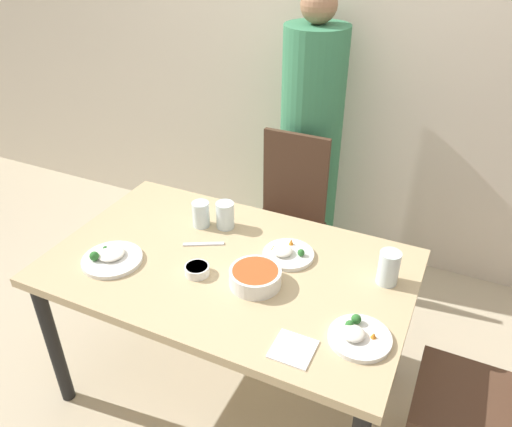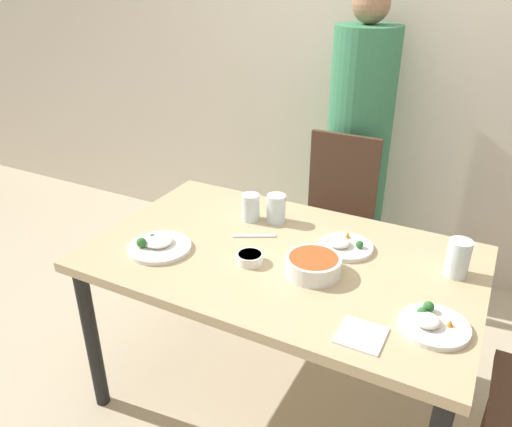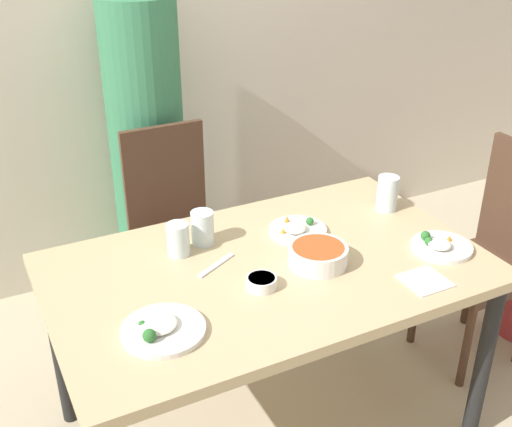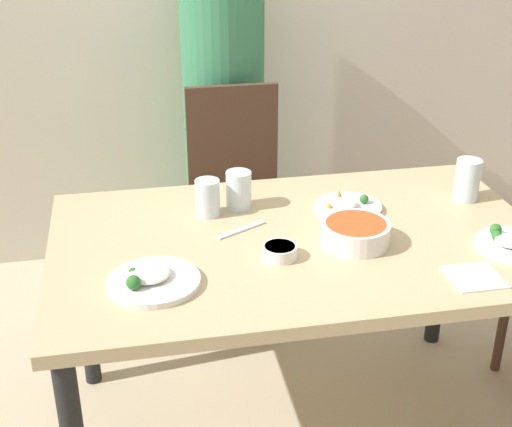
# 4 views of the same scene
# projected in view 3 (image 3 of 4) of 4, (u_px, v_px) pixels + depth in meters

# --- Properties ---
(ground_plane) EXTENTS (10.00, 10.00, 0.00)m
(ground_plane) POSITION_uv_depth(u_px,v_px,m) (267.00, 425.00, 2.56)
(ground_plane) COLOR beige
(wall_back) EXTENTS (10.00, 0.06, 2.70)m
(wall_back) POSITION_uv_depth(u_px,v_px,m) (131.00, 17.00, 3.06)
(wall_back) COLOR beige
(wall_back) RESTS_ON ground_plane
(dining_table) EXTENTS (1.49, 0.91, 0.75)m
(dining_table) POSITION_uv_depth(u_px,v_px,m) (268.00, 285.00, 2.24)
(dining_table) COLOR tan
(dining_table) RESTS_ON ground_plane
(chair_adult_spot) EXTENTS (0.40, 0.40, 0.98)m
(chair_adult_spot) POSITION_uv_depth(u_px,v_px,m) (176.00, 229.00, 2.93)
(chair_adult_spot) COLOR #4C3323
(chair_adult_spot) RESTS_ON ground_plane
(chair_child_spot) EXTENTS (0.40, 0.40, 0.98)m
(chair_child_spot) POSITION_uv_depth(u_px,v_px,m) (493.00, 251.00, 2.75)
(chair_child_spot) COLOR #4C3323
(chair_child_spot) RESTS_ON ground_plane
(person_adult) EXTENTS (0.36, 0.36, 1.69)m
(person_adult) POSITION_uv_depth(u_px,v_px,m) (148.00, 150.00, 3.08)
(person_adult) COLOR #387F56
(person_adult) RESTS_ON ground_plane
(bowl_curry) EXTENTS (0.20, 0.20, 0.07)m
(bowl_curry) POSITION_uv_depth(u_px,v_px,m) (318.00, 255.00, 2.20)
(bowl_curry) COLOR white
(bowl_curry) RESTS_ON dining_table
(plate_rice_adult) EXTENTS (0.22, 0.22, 0.05)m
(plate_rice_adult) POSITION_uv_depth(u_px,v_px,m) (297.00, 230.00, 2.40)
(plate_rice_adult) COLOR white
(plate_rice_adult) RESTS_ON dining_table
(plate_rice_child) EXTENTS (0.22, 0.22, 0.05)m
(plate_rice_child) POSITION_uv_depth(u_px,v_px,m) (440.00, 246.00, 2.30)
(plate_rice_child) COLOR white
(plate_rice_child) RESTS_ON dining_table
(plate_noodles) EXTENTS (0.25, 0.25, 0.06)m
(plate_noodles) POSITION_uv_depth(u_px,v_px,m) (161.00, 329.00, 1.87)
(plate_noodles) COLOR white
(plate_noodles) RESTS_ON dining_table
(bowl_rice_small) EXTENTS (0.10, 0.10, 0.04)m
(bowl_rice_small) POSITION_uv_depth(u_px,v_px,m) (262.00, 282.00, 2.08)
(bowl_rice_small) COLOR white
(bowl_rice_small) RESTS_ON dining_table
(glass_water_tall) EXTENTS (0.08, 0.08, 0.13)m
(glass_water_tall) POSITION_uv_depth(u_px,v_px,m) (202.00, 228.00, 2.31)
(glass_water_tall) COLOR silver
(glass_water_tall) RESTS_ON dining_table
(glass_water_short) EXTENTS (0.08, 0.08, 0.12)m
(glass_water_short) POSITION_uv_depth(u_px,v_px,m) (178.00, 239.00, 2.24)
(glass_water_short) COLOR silver
(glass_water_short) RESTS_ON dining_table
(glass_water_center) EXTENTS (0.08, 0.08, 0.14)m
(glass_water_center) POSITION_uv_depth(u_px,v_px,m) (387.00, 193.00, 2.55)
(glass_water_center) COLOR silver
(glass_water_center) RESTS_ON dining_table
(napkin_folded) EXTENTS (0.14, 0.14, 0.01)m
(napkin_folded) POSITION_uv_depth(u_px,v_px,m) (425.00, 281.00, 2.12)
(napkin_folded) COLOR white
(napkin_folded) RESTS_ON dining_table
(fork_steel) EXTENTS (0.17, 0.10, 0.01)m
(fork_steel) POSITION_uv_depth(u_px,v_px,m) (216.00, 265.00, 2.20)
(fork_steel) COLOR silver
(fork_steel) RESTS_ON dining_table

